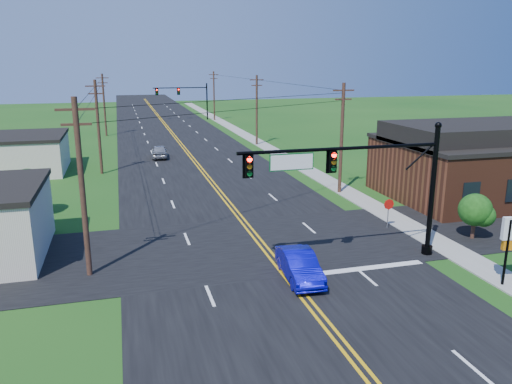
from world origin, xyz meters
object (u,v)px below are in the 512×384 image
object	(u,v)px
blue_car	(299,266)
stop_sign	(389,207)
signal_mast_main	(359,177)
signal_mast_far	(184,96)

from	to	relation	value
blue_car	stop_sign	bearing A→B (deg)	39.08
signal_mast_main	blue_car	xyz separation A→B (m)	(-3.69, -1.30, -4.04)
signal_mast_far	stop_sign	size ratio (longest dim) A/B	5.47
signal_mast_main	stop_sign	world-z (taller)	signal_mast_main
signal_mast_far	blue_car	world-z (taller)	signal_mast_far
signal_mast_main	stop_sign	xyz separation A→B (m)	(4.61, 4.63, -3.30)
signal_mast_main	blue_car	world-z (taller)	signal_mast_main
blue_car	stop_sign	size ratio (longest dim) A/B	2.14
stop_sign	signal_mast_main	bearing A→B (deg)	-135.00
signal_mast_far	stop_sign	distance (m)	67.59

